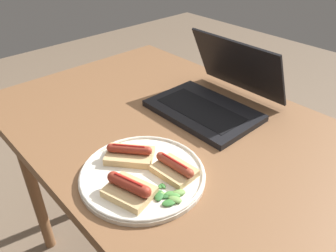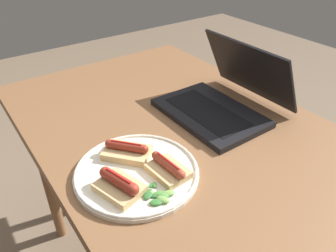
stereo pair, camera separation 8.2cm
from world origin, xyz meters
name	(u,v)px [view 1 (the left image)]	position (x,y,z in m)	size (l,w,h in m)	color
desk	(201,161)	(0.00, 0.00, 0.68)	(1.34, 0.75, 0.74)	brown
laptop	(213,97)	(-0.10, 0.15, 0.78)	(0.32, 0.30, 0.20)	black
plate	(142,174)	(0.00, -0.20, 0.75)	(0.29, 0.29, 0.02)	silver
sausage_toast_left	(174,169)	(0.05, -0.15, 0.77)	(0.11, 0.08, 0.04)	tan
sausage_toast_middle	(129,189)	(0.03, -0.26, 0.77)	(0.11, 0.10, 0.04)	tan
sausage_toast_right	(130,154)	(-0.06, -0.19, 0.77)	(0.13, 0.12, 0.04)	tan
salad_pile	(170,196)	(0.10, -0.20, 0.76)	(0.08, 0.07, 0.01)	#2D662D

